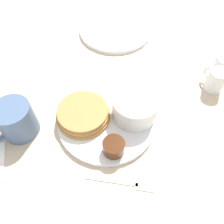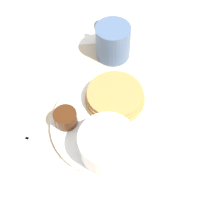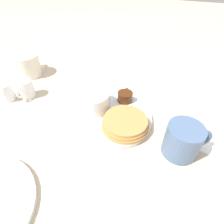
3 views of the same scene
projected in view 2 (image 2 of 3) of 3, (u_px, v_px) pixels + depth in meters
The scene contains 9 objects.
ground_plane at pixel (107, 124), 0.59m from camera, with size 4.00×4.00×0.00m, color #C6B299.
plate at pixel (107, 123), 0.59m from camera, with size 0.24×0.24×0.01m.
pancake_stack at pixel (115, 96), 0.60m from camera, with size 0.13×0.13×0.03m.
bowl at pixel (107, 144), 0.52m from camera, with size 0.11×0.11×0.06m.
syrup_cup at pixel (66, 118), 0.57m from camera, with size 0.05×0.05×0.03m.
butter_ramekin at pixel (100, 156), 0.52m from camera, with size 0.04×0.04×0.04m.
coffee_mug at pixel (112, 41), 0.67m from camera, with size 0.08×0.11×0.08m.
fork at pixel (31, 131), 0.58m from camera, with size 0.08×0.13×0.00m.
napkin at pixel (83, 35), 0.74m from camera, with size 0.10×0.08×0.00m.
Camera 2 is at (-0.04, -0.30, 0.51)m, focal length 45.00 mm.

